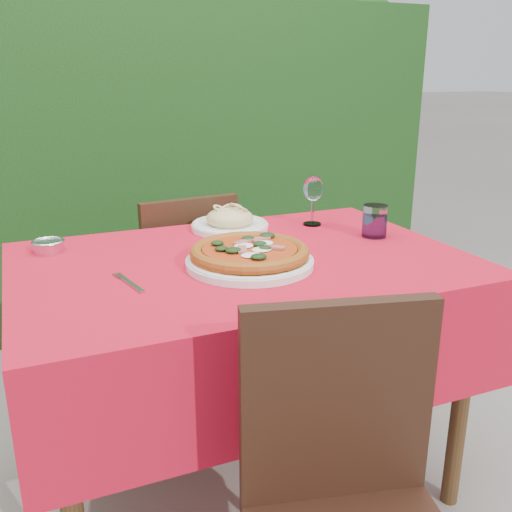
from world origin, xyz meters
name	(u,v)px	position (x,y,z in m)	size (l,w,h in m)	color
ground	(244,477)	(0.00, 0.00, 0.00)	(60.00, 60.00, 0.00)	slate
hedge	(131,141)	(0.00, 1.55, 0.92)	(3.20, 0.55, 1.78)	black
dining_table	(243,308)	(0.00, 0.00, 0.60)	(1.26, 0.86, 0.75)	#432815
chair_near	(349,500)	(-0.06, -0.69, 0.49)	(0.46, 0.46, 0.85)	black
chair_far	(183,283)	(-0.01, 0.60, 0.47)	(0.41, 0.41, 0.82)	black
pizza_plate	(250,255)	(-0.01, -0.07, 0.78)	(0.35, 0.35, 0.07)	silver
pasta_plate	(230,221)	(0.08, 0.31, 0.77)	(0.26, 0.26, 0.07)	white
water_glass	(375,223)	(0.47, 0.05, 0.79)	(0.08, 0.08, 0.10)	white
wine_glass	(313,191)	(0.36, 0.26, 0.87)	(0.07, 0.07, 0.17)	silver
fork	(132,284)	(-0.33, -0.09, 0.75)	(0.02, 0.18, 0.00)	#BABAC1
steel_ramekin	(49,247)	(-0.50, 0.28, 0.76)	(0.09, 0.09, 0.03)	silver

